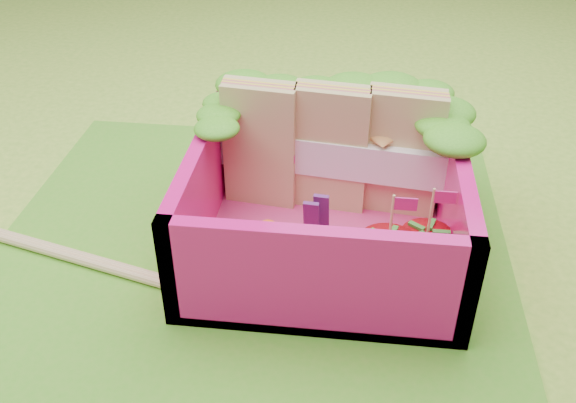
# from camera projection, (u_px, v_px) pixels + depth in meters

# --- Properties ---
(ground) EXTENTS (14.00, 14.00, 0.00)m
(ground) POSITION_uv_depth(u_px,v_px,m) (249.00, 257.00, 3.24)
(ground) COLOR #7AB432
(ground) RESTS_ON ground
(placemat) EXTENTS (2.60, 2.60, 0.03)m
(placemat) POSITION_uv_depth(u_px,v_px,m) (249.00, 255.00, 3.24)
(placemat) COLOR #55AB26
(placemat) RESTS_ON ground
(bento_floor) EXTENTS (1.30, 1.30, 0.05)m
(bento_floor) POSITION_uv_depth(u_px,v_px,m) (324.00, 240.00, 3.27)
(bento_floor) COLOR #DD387F
(bento_floor) RESTS_ON placemat
(bento_box) EXTENTS (1.30, 1.30, 0.55)m
(bento_box) POSITION_uv_depth(u_px,v_px,m) (326.00, 200.00, 3.13)
(bento_box) COLOR #F01481
(bento_box) RESTS_ON placemat
(lettuce_ruffle) EXTENTS (1.43, 0.77, 0.11)m
(lettuce_ruffle) POSITION_uv_depth(u_px,v_px,m) (334.00, 99.00, 3.30)
(lettuce_ruffle) COLOR #399B1C
(lettuce_ruffle) RESTS_ON bento_box
(sandwich_stack) EXTENTS (1.23, 0.32, 0.67)m
(sandwich_stack) POSITION_uv_depth(u_px,v_px,m) (332.00, 149.00, 3.33)
(sandwich_stack) COLOR tan
(sandwich_stack) RESTS_ON bento_floor
(broccoli) EXTENTS (0.34, 0.34, 0.27)m
(broccoli) POSITION_uv_depth(u_px,v_px,m) (207.00, 241.00, 2.92)
(broccoli) COLOR #579749
(broccoli) RESTS_ON bento_floor
(carrot_sticks) EXTENTS (0.11, 0.13, 0.28)m
(carrot_sticks) POSITION_uv_depth(u_px,v_px,m) (263.00, 248.00, 2.96)
(carrot_sticks) COLOR #DF5412
(carrot_sticks) RESTS_ON bento_floor
(purple_wedges) EXTENTS (0.11, 0.09, 0.38)m
(purple_wedges) POSITION_uv_depth(u_px,v_px,m) (317.00, 228.00, 3.00)
(purple_wedges) COLOR #491752
(purple_wedges) RESTS_ON bento_floor
(strawberry_left) EXTENTS (0.27, 0.27, 0.51)m
(strawberry_left) POSITION_uv_depth(u_px,v_px,m) (386.00, 264.00, 2.86)
(strawberry_left) COLOR red
(strawberry_left) RESTS_ON bento_floor
(strawberry_right) EXTENTS (0.24, 0.24, 0.48)m
(strawberry_right) POSITION_uv_depth(u_px,v_px,m) (425.00, 253.00, 2.95)
(strawberry_right) COLOR red
(strawberry_right) RESTS_ON bento_floor
(snap_peas) EXTENTS (0.67, 0.55, 0.05)m
(snap_peas) POSITION_uv_depth(u_px,v_px,m) (391.00, 275.00, 2.97)
(snap_peas) COLOR #53BE3B
(snap_peas) RESTS_ON bento_floor
(chopsticks) EXTENTS (2.38, 0.69, 0.05)m
(chopsticks) POSITION_uv_depth(u_px,v_px,m) (57.00, 251.00, 3.20)
(chopsticks) COLOR tan
(chopsticks) RESTS_ON placemat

